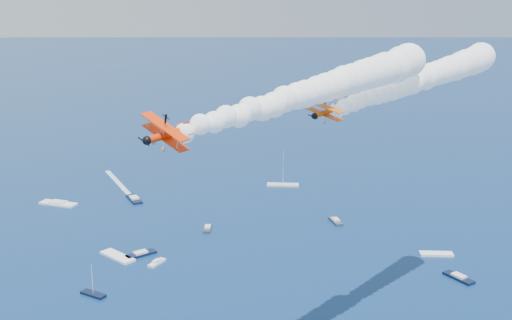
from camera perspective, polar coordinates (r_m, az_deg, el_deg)
biplane_lead at (r=111.89m, az=6.13°, el=4.20°), size 8.57×9.78×6.38m
biplane_trail at (r=87.04m, az=-7.87°, el=2.23°), size 9.47×11.20×7.99m
smoke_trail_lead at (r=137.74m, az=14.19°, el=6.90°), size 65.50×36.27×11.64m
smoke_trail_trail at (r=108.56m, az=5.34°, el=6.16°), size 65.42×34.70×11.64m
spectator_boats at (r=196.23m, az=-15.56°, el=-8.50°), size 219.60×159.17×0.70m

